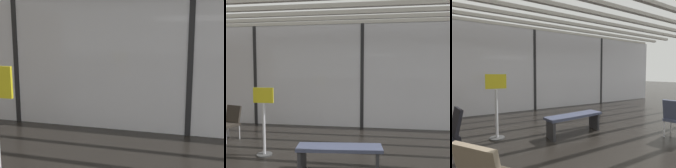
# 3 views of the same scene
# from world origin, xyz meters

# --- Properties ---
(glass_curtain_wall) EXTENTS (14.00, 0.08, 3.20)m
(glass_curtain_wall) POSITION_xyz_m (0.00, 5.20, 1.60)
(glass_curtain_wall) COLOR silver
(glass_curtain_wall) RESTS_ON ground
(window_mullion_0) EXTENTS (0.10, 0.12, 3.20)m
(window_mullion_0) POSITION_xyz_m (-3.50, 5.20, 1.60)
(window_mullion_0) COLOR black
(window_mullion_0) RESTS_ON ground
(window_mullion_1) EXTENTS (0.10, 0.12, 3.20)m
(window_mullion_1) POSITION_xyz_m (0.00, 5.20, 1.60)
(window_mullion_1) COLOR black
(window_mullion_1) RESTS_ON ground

